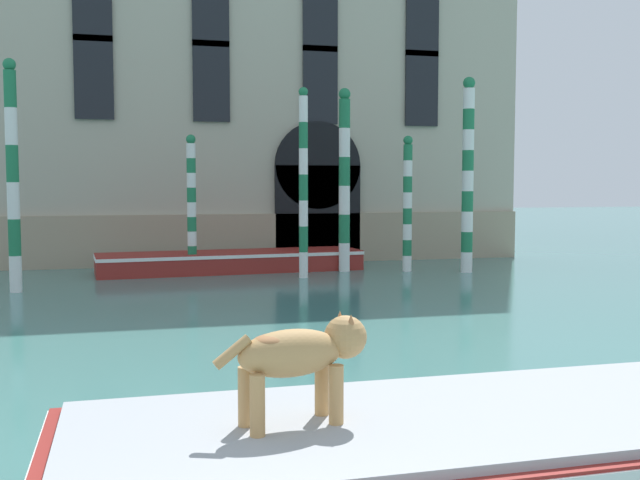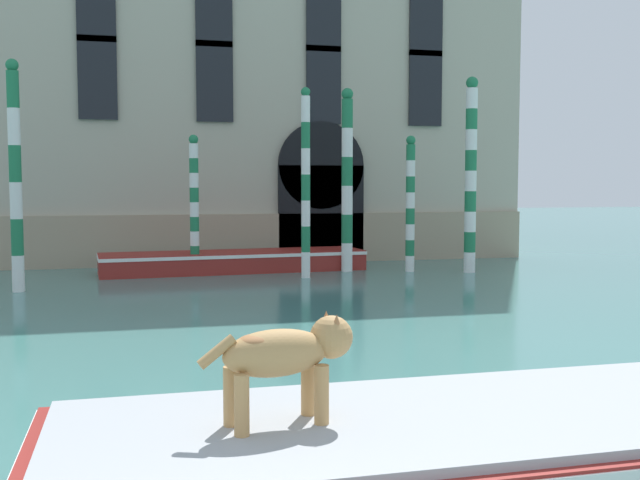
{
  "view_description": "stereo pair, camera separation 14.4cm",
  "coord_description": "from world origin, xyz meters",
  "px_view_note": "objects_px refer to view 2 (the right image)",
  "views": [
    {
      "loc": [
        -0.28,
        -1.12,
        2.14
      ],
      "look_at": [
        2.84,
        11.05,
        1.2
      ],
      "focal_mm": 42.0,
      "sensor_mm": 36.0,
      "label": 1
    },
    {
      "loc": [
        -0.14,
        -1.15,
        2.14
      ],
      "look_at": [
        2.84,
        11.05,
        1.2
      ],
      "focal_mm": 42.0,
      "sensor_mm": 36.0,
      "label": 2
    }
  ],
  "objects_px": {
    "boat_moored_near_palazzo": "(234,261)",
    "mooring_pole_1": "(410,203)",
    "mooring_pole_5": "(194,204)",
    "mooring_pole_0": "(347,180)",
    "boat_foreground": "(540,448)",
    "mooring_pole_3": "(471,174)",
    "dog_on_deck": "(287,354)",
    "mooring_pole_4": "(15,175)",
    "mooring_pole_2": "(306,182)"
  },
  "relations": [
    {
      "from": "mooring_pole_1",
      "to": "mooring_pole_2",
      "type": "distance_m",
      "value": 2.85
    },
    {
      "from": "mooring_pole_3",
      "to": "mooring_pole_1",
      "type": "bearing_deg",
      "value": 159.14
    },
    {
      "from": "boat_moored_near_palazzo",
      "to": "mooring_pole_2",
      "type": "relative_size",
      "value": 1.51
    },
    {
      "from": "mooring_pole_1",
      "to": "mooring_pole_3",
      "type": "bearing_deg",
      "value": -20.86
    },
    {
      "from": "mooring_pole_1",
      "to": "boat_foreground",
      "type": "bearing_deg",
      "value": -106.72
    },
    {
      "from": "boat_moored_near_palazzo",
      "to": "mooring_pole_4",
      "type": "bearing_deg",
      "value": -156.16
    },
    {
      "from": "mooring_pole_2",
      "to": "mooring_pole_4",
      "type": "bearing_deg",
      "value": -172.11
    },
    {
      "from": "boat_moored_near_palazzo",
      "to": "mooring_pole_3",
      "type": "bearing_deg",
      "value": -19.88
    },
    {
      "from": "mooring_pole_2",
      "to": "boat_moored_near_palazzo",
      "type": "bearing_deg",
      "value": 131.89
    },
    {
      "from": "mooring_pole_0",
      "to": "dog_on_deck",
      "type": "bearing_deg",
      "value": -107.32
    },
    {
      "from": "mooring_pole_1",
      "to": "mooring_pole_4",
      "type": "relative_size",
      "value": 0.72
    },
    {
      "from": "mooring_pole_2",
      "to": "mooring_pole_5",
      "type": "distance_m",
      "value": 2.74
    },
    {
      "from": "boat_foreground",
      "to": "mooring_pole_4",
      "type": "height_order",
      "value": "mooring_pole_4"
    },
    {
      "from": "boat_foreground",
      "to": "mooring_pole_5",
      "type": "relative_size",
      "value": 2.04
    },
    {
      "from": "mooring_pole_0",
      "to": "mooring_pole_1",
      "type": "bearing_deg",
      "value": -14.93
    },
    {
      "from": "mooring_pole_1",
      "to": "mooring_pole_3",
      "type": "distance_m",
      "value": 1.6
    },
    {
      "from": "boat_foreground",
      "to": "mooring_pole_3",
      "type": "xyz_separation_m",
      "value": [
        5.16,
        12.2,
        2.03
      ]
    },
    {
      "from": "mooring_pole_1",
      "to": "mooring_pole_5",
      "type": "relative_size",
      "value": 1.01
    },
    {
      "from": "boat_foreground",
      "to": "boat_moored_near_palazzo",
      "type": "distance_m",
      "value": 13.76
    },
    {
      "from": "boat_moored_near_palazzo",
      "to": "mooring_pole_5",
      "type": "xyz_separation_m",
      "value": [
        -0.98,
        -0.45,
        1.41
      ]
    },
    {
      "from": "dog_on_deck",
      "to": "mooring_pole_3",
      "type": "height_order",
      "value": "mooring_pole_3"
    },
    {
      "from": "boat_foreground",
      "to": "mooring_pole_1",
      "type": "distance_m",
      "value": 13.34
    },
    {
      "from": "dog_on_deck",
      "to": "mooring_pole_2",
      "type": "height_order",
      "value": "mooring_pole_2"
    },
    {
      "from": "mooring_pole_5",
      "to": "mooring_pole_0",
      "type": "bearing_deg",
      "value": -2.97
    },
    {
      "from": "mooring_pole_2",
      "to": "dog_on_deck",
      "type": "bearing_deg",
      "value": -103.14
    },
    {
      "from": "mooring_pole_0",
      "to": "mooring_pole_4",
      "type": "distance_m",
      "value": 7.53
    },
    {
      "from": "boat_foreground",
      "to": "dog_on_deck",
      "type": "distance_m",
      "value": 1.9
    },
    {
      "from": "mooring_pole_2",
      "to": "mooring_pole_3",
      "type": "height_order",
      "value": "mooring_pole_3"
    },
    {
      "from": "boat_foreground",
      "to": "mooring_pole_1",
      "type": "relative_size",
      "value": 2.03
    },
    {
      "from": "dog_on_deck",
      "to": "mooring_pole_4",
      "type": "relative_size",
      "value": 0.22
    },
    {
      "from": "dog_on_deck",
      "to": "mooring_pole_3",
      "type": "distance_m",
      "value": 14.06
    },
    {
      "from": "mooring_pole_3",
      "to": "mooring_pole_2",
      "type": "bearing_deg",
      "value": -179.15
    },
    {
      "from": "mooring_pole_4",
      "to": "mooring_pole_5",
      "type": "height_order",
      "value": "mooring_pole_4"
    },
    {
      "from": "mooring_pole_0",
      "to": "mooring_pole_5",
      "type": "xyz_separation_m",
      "value": [
        -3.68,
        0.19,
        -0.59
      ]
    },
    {
      "from": "boat_foreground",
      "to": "mooring_pole_1",
      "type": "xyz_separation_m",
      "value": [
        3.82,
        12.71,
        1.33
      ]
    },
    {
      "from": "mooring_pole_4",
      "to": "mooring_pole_5",
      "type": "relative_size",
      "value": 1.39
    },
    {
      "from": "mooring_pole_3",
      "to": "mooring_pole_4",
      "type": "bearing_deg",
      "value": -174.93
    },
    {
      "from": "boat_moored_near_palazzo",
      "to": "mooring_pole_5",
      "type": "relative_size",
      "value": 1.98
    },
    {
      "from": "boat_moored_near_palazzo",
      "to": "mooring_pole_1",
      "type": "bearing_deg",
      "value": -18.16
    },
    {
      "from": "boat_moored_near_palazzo",
      "to": "mooring_pole_0",
      "type": "height_order",
      "value": "mooring_pole_0"
    },
    {
      "from": "boat_moored_near_palazzo",
      "to": "dog_on_deck",
      "type": "bearing_deg",
      "value": -99.94
    },
    {
      "from": "mooring_pole_4",
      "to": "mooring_pole_5",
      "type": "distance_m",
      "value": 4.19
    },
    {
      "from": "boat_foreground",
      "to": "mooring_pole_3",
      "type": "height_order",
      "value": "mooring_pole_3"
    },
    {
      "from": "mooring_pole_1",
      "to": "boat_moored_near_palazzo",
      "type": "bearing_deg",
      "value": 166.04
    },
    {
      "from": "boat_moored_near_palazzo",
      "to": "mooring_pole_2",
      "type": "xyz_separation_m",
      "value": [
        1.45,
        -1.61,
        1.92
      ]
    },
    {
      "from": "mooring_pole_3",
      "to": "boat_foreground",
      "type": "bearing_deg",
      "value": -112.94
    },
    {
      "from": "dog_on_deck",
      "to": "mooring_pole_5",
      "type": "height_order",
      "value": "mooring_pole_5"
    },
    {
      "from": "dog_on_deck",
      "to": "mooring_pole_1",
      "type": "distance_m",
      "value": 13.86
    },
    {
      "from": "mooring_pole_4",
      "to": "boat_foreground",
      "type": "bearing_deg",
      "value": -66.21
    },
    {
      "from": "mooring_pole_0",
      "to": "boat_foreground",
      "type": "bearing_deg",
      "value": -100.07
    }
  ]
}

